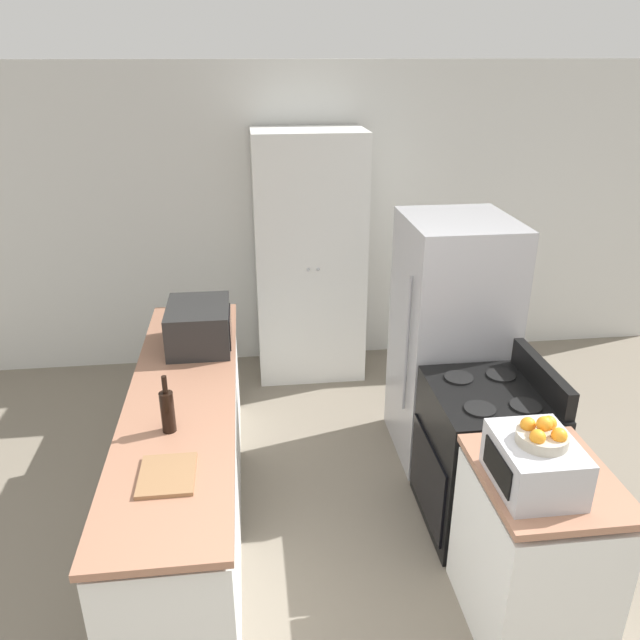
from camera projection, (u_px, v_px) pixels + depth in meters
name	position (u px, v px, depth m)	size (l,w,h in m)	color
wall_back	(297.00, 220.00, 5.45)	(7.00, 0.06, 2.60)	silver
counter_left	(188.00, 461.00, 3.68)	(0.60, 2.61, 0.90)	silver
counter_right	(533.00, 553.00, 3.01)	(0.60, 0.72, 0.90)	silver
pantry_cabinet	(309.00, 258.00, 5.25)	(0.90, 0.59, 2.10)	silver
stove	(483.00, 457.00, 3.68)	(0.66, 0.73, 1.06)	black
refrigerator	(450.00, 341.00, 4.24)	(0.71, 0.77, 1.69)	#A3A3A8
microwave	(199.00, 326.00, 4.00)	(0.40, 0.51, 0.28)	black
wine_bottle	(168.00, 410.00, 3.10)	(0.07, 0.07, 0.31)	black
toaster_oven	(534.00, 464.00, 2.71)	(0.34, 0.41, 0.23)	#B2B2B7
fruit_bowl	(543.00, 434.00, 2.64)	(0.22, 0.22, 0.13)	#B2A893
cutting_board	(167.00, 475.00, 2.80)	(0.25, 0.30, 0.02)	#8E6642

